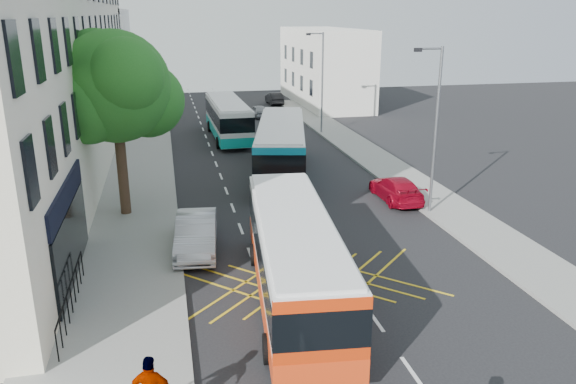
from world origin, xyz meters
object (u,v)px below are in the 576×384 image
bus_far (228,118)px  distant_car_silver (259,111)px  lamp_far (321,78)px  bus_mid (281,148)px  distant_car_dark (274,98)px  lamp_near (434,123)px  parked_car_silver (196,233)px  street_tree (114,88)px  red_hatchback (396,189)px  bus_near (295,257)px  distant_car_grey (224,112)px

bus_far → distant_car_silver: bus_far is taller
lamp_far → bus_mid: bearing=-116.1°
lamp_far → bus_mid: (-5.74, -11.71, -2.87)m
bus_far → distant_car_dark: bus_far is taller
lamp_near → parked_car_silver: size_ratio=1.69×
lamp_near → parked_car_silver: lamp_near is taller
lamp_far → bus_mid: size_ratio=0.66×
street_tree → lamp_near: bearing=-11.4°
bus_far → parked_car_silver: size_ratio=2.29×
street_tree → lamp_near: size_ratio=1.10×
lamp_near → distant_car_dark: size_ratio=2.04×
bus_far → red_hatchback: 18.98m
lamp_near → bus_near: lamp_near is taller
bus_far → distant_car_silver: 9.75m
bus_mid → distant_car_silver: size_ratio=3.53×
lamp_near → distant_car_silver: size_ratio=2.32×
parked_car_silver → red_hatchback: 11.74m
bus_mid → bus_near: bearing=-87.2°
lamp_near → distant_car_silver: bearing=97.3°
bus_far → parked_car_silver: (-3.90, -22.14, -0.82)m
lamp_far → bus_far: lamp_far is taller
red_hatchback → bus_mid: bearing=-49.1°
bus_near → red_hatchback: 12.31m
street_tree → distant_car_dark: street_tree is taller
lamp_far → parked_car_silver: (-11.54, -22.11, -3.84)m
bus_mid → bus_far: size_ratio=1.12×
street_tree → bus_near: size_ratio=0.79×
street_tree → lamp_near: (14.71, -2.97, -1.68)m
street_tree → red_hatchback: size_ratio=1.99×
parked_car_silver → bus_mid: bearing=66.6°
bus_far → distant_car_grey: bus_far is taller
red_hatchback → lamp_near: bearing=106.6°
bus_near → bus_mid: 15.64m
distant_car_grey → street_tree: bearing=-107.3°
street_tree → distant_car_silver: 28.74m
parked_car_silver → street_tree: bearing=127.7°
street_tree → distant_car_dark: size_ratio=2.24×
distant_car_silver → distant_car_dark: size_ratio=0.88×
parked_car_silver → distant_car_silver: bearing=81.5°
lamp_far → distant_car_silver: (-3.70, 8.89, -4.03)m
bus_far → distant_car_silver: bearing=65.1°
bus_near → bus_far: bearing=93.9°
lamp_near → bus_far: lamp_near is taller
lamp_near → bus_far: 21.65m
bus_mid → distant_car_dark: bearing=92.6°
distant_car_grey → distant_car_dark: size_ratio=1.14×
lamp_far → distant_car_dark: 16.78m
street_tree → parked_car_silver: (3.16, -5.07, -5.51)m
bus_near → distant_car_silver: bearing=88.1°
bus_near → bus_far: 27.15m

